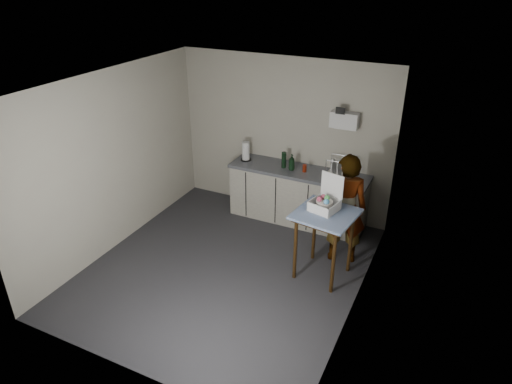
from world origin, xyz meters
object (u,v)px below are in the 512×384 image
at_px(dark_bottle, 284,160).
at_px(side_table, 325,221).
at_px(standing_man, 345,209).
at_px(dish_rack, 340,172).
at_px(soap_bottle, 292,162).
at_px(bakery_box, 325,202).
at_px(soda_can, 304,168).
at_px(kitchen_counter, 298,197).
at_px(paper_towel, 246,152).

bearing_deg(dark_bottle, side_table, -48.24).
height_order(standing_man, dish_rack, standing_man).
xyz_separation_m(soap_bottle, bakery_box, (0.90, -1.11, 0.03)).
bearing_deg(dark_bottle, soda_can, -2.29).
xyz_separation_m(side_table, standing_man, (0.13, 0.48, -0.03)).
bearing_deg(kitchen_counter, soda_can, -13.81).
bearing_deg(bakery_box, paper_towel, 160.19).
relative_size(paper_towel, bakery_box, 0.69).
relative_size(soda_can, bakery_box, 0.25).
height_order(soap_bottle, soda_can, soap_bottle).
xyz_separation_m(paper_towel, bakery_box, (1.73, -1.15, 0.01)).
bearing_deg(dark_bottle, standing_man, -31.40).
height_order(dark_bottle, paper_towel, paper_towel).
bearing_deg(soda_can, soap_bottle, -173.61).
relative_size(standing_man, paper_towel, 5.13).
bearing_deg(side_table, dark_bottle, 139.69).
distance_m(standing_man, bakery_box, 0.50).
bearing_deg(dish_rack, soda_can, -172.48).
height_order(side_table, dish_rack, dish_rack).
distance_m(standing_man, dish_rack, 0.88).
bearing_deg(soap_bottle, dish_rack, 7.21).
distance_m(standing_man, soap_bottle, 1.31).
bearing_deg(kitchen_counter, soap_bottle, -156.14).
bearing_deg(bakery_box, side_table, -48.28).
xyz_separation_m(soap_bottle, paper_towel, (-0.83, 0.05, 0.02)).
xyz_separation_m(soap_bottle, dark_bottle, (-0.15, 0.04, -0.00)).
bearing_deg(side_table, standing_man, 82.92).
distance_m(soap_bottle, dark_bottle, 0.15).
xyz_separation_m(side_table, paper_towel, (-1.78, 1.24, 0.22)).
relative_size(dark_bottle, dish_rack, 0.61).
relative_size(side_table, soda_can, 8.35).
distance_m(dark_bottle, paper_towel, 0.68).
height_order(side_table, dark_bottle, dark_bottle).
distance_m(side_table, paper_towel, 2.18).
bearing_deg(kitchen_counter, dark_bottle, -177.74).
xyz_separation_m(paper_towel, dish_rack, (1.58, 0.05, -0.08)).
xyz_separation_m(soap_bottle, dish_rack, (0.75, 0.10, -0.06)).
bearing_deg(dish_rack, dark_bottle, -176.34).
relative_size(standing_man, soda_can, 14.07).
distance_m(dish_rack, bakery_box, 1.21).
relative_size(kitchen_counter, side_table, 2.32).
relative_size(kitchen_counter, bakery_box, 4.87).
relative_size(standing_man, soap_bottle, 6.20).
relative_size(dish_rack, bakery_box, 0.93).
bearing_deg(side_table, bakery_box, 125.83).
distance_m(standing_man, dark_bottle, 1.45).
bearing_deg(kitchen_counter, side_table, -55.88).
relative_size(soap_bottle, dark_bottle, 1.01).
bearing_deg(soap_bottle, standing_man, -33.44).
relative_size(paper_towel, dish_rack, 0.74).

